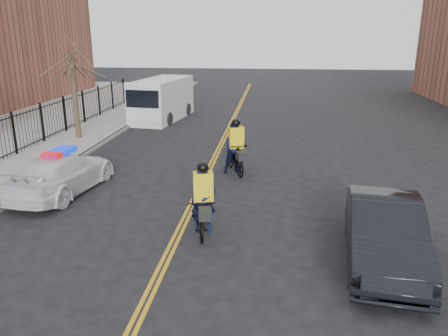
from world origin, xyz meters
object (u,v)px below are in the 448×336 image
dark_sedan (384,232)px  cargo_van (161,100)px  cyclist_far (236,152)px  police_cruiser (62,173)px  cyclist_near (204,208)px

dark_sedan → cargo_van: size_ratio=0.75×
cargo_van → cyclist_far: (5.76, -10.87, -0.40)m
police_cruiser → cyclist_far: (5.88, 2.91, 0.17)m
cyclist_far → cyclist_near: bearing=-116.4°
dark_sedan → cyclist_far: bearing=129.2°
cargo_van → cyclist_near: size_ratio=2.92×
police_cruiser → dark_sedan: dark_sedan is taller
police_cruiser → cyclist_near: (5.45, -2.66, 0.01)m
dark_sedan → cyclist_far: cyclist_far is taller
dark_sedan → cyclist_near: 4.78m
dark_sedan → cyclist_near: cyclist_near is taller
police_cruiser → cargo_van: bearing=-83.9°
dark_sedan → cyclist_far: 7.94m
dark_sedan → cargo_van: cargo_van is taller
dark_sedan → cargo_van: 20.23m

